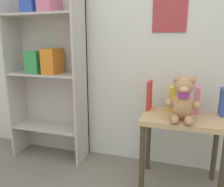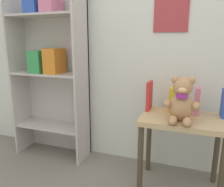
% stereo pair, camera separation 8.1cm
% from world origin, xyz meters
% --- Properties ---
extents(wall_back, '(4.80, 0.07, 2.50)m').
position_xyz_m(wall_back, '(0.00, 1.46, 1.25)').
color(wall_back, silver).
rests_on(wall_back, ground_plane).
extents(bookshelf_side, '(0.69, 0.27, 1.59)m').
position_xyz_m(bookshelf_side, '(-0.88, 1.31, 0.89)').
color(bookshelf_side, '#BCB7B2').
rests_on(bookshelf_side, ground_plane).
extents(display_table, '(0.58, 0.39, 0.56)m').
position_xyz_m(display_table, '(0.31, 1.13, 0.46)').
color(display_table, tan).
rests_on(display_table, ground_plane).
extents(teddy_bear, '(0.23, 0.21, 0.30)m').
position_xyz_m(teddy_bear, '(0.30, 1.05, 0.70)').
color(teddy_bear, tan).
rests_on(teddy_bear, display_table).
extents(book_standing_red, '(0.03, 0.14, 0.22)m').
position_xyz_m(book_standing_red, '(0.06, 1.23, 0.67)').
color(book_standing_red, red).
rests_on(book_standing_red, display_table).
extents(book_standing_yellow, '(0.05, 0.13, 0.19)m').
position_xyz_m(book_standing_yellow, '(0.23, 1.25, 0.66)').
color(book_standing_yellow, gold).
rests_on(book_standing_yellow, display_table).
extents(book_standing_pink, '(0.04, 0.13, 0.20)m').
position_xyz_m(book_standing_pink, '(0.40, 1.24, 0.66)').
color(book_standing_pink, '#D17093').
rests_on(book_standing_pink, display_table).
extents(book_standing_blue, '(0.03, 0.13, 0.20)m').
position_xyz_m(book_standing_blue, '(0.57, 1.24, 0.66)').
color(book_standing_blue, '#2D51B7').
rests_on(book_standing_blue, display_table).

